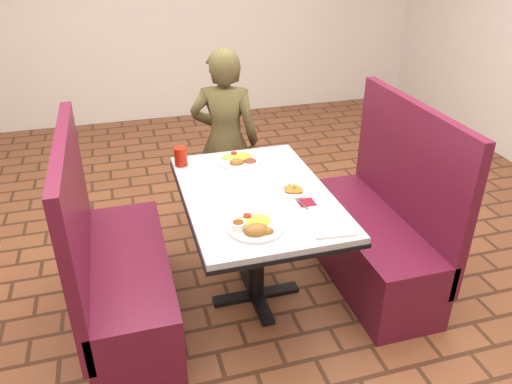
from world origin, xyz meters
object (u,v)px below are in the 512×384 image
diner_person (225,141)px  red_tumbler (181,156)px  plantain_plate (293,190)px  dining_table (256,207)px  near_dinner_plate (254,224)px  booth_bench_right (376,233)px  far_dinner_plate (240,158)px  booth_bench_left (120,276)px

diner_person → red_tumbler: bearing=70.6°
diner_person → plantain_plate: diner_person is taller
dining_table → near_dinner_plate: near_dinner_plate is taller
red_tumbler → plantain_plate: bearing=-43.7°
booth_bench_right → far_dinner_plate: booth_bench_right is taller
near_dinner_plate → far_dinner_plate: size_ratio=1.03×
dining_table → diner_person: 0.95m
dining_table → red_tumbler: red_tumbler is taller
diner_person → near_dinner_plate: (-0.15, -1.32, 0.10)m
diner_person → booth_bench_left: bearing=68.4°
near_dinner_plate → red_tumbler: (-0.24, 0.84, 0.03)m
diner_person → near_dinner_plate: bearing=103.3°
diner_person → near_dinner_plate: diner_person is taller
booth_bench_left → diner_person: 1.31m
dining_table → booth_bench_right: booth_bench_right is taller
diner_person → plantain_plate: bearing=119.2°
diner_person → far_dinner_plate: bearing=107.1°
plantain_plate → red_tumbler: bearing=136.3°
near_dinner_plate → far_dinner_plate: (0.13, 0.79, -0.01)m
booth_bench_left → far_dinner_plate: (0.81, 0.42, 0.45)m
diner_person → booth_bench_right: bearing=148.7°
red_tumbler → booth_bench_left: bearing=-133.6°
dining_table → diner_person: bearing=87.7°
booth_bench_right → far_dinner_plate: 1.00m
far_dinner_plate → plantain_plate: far_dinner_plate is taller
booth_bench_left → far_dinner_plate: 1.01m
near_dinner_plate → red_tumbler: size_ratio=2.40×
booth_bench_left → near_dinner_plate: size_ratio=4.23×
dining_table → booth_bench_left: (-0.80, 0.00, -0.32)m
near_dinner_plate → plantain_plate: near_dinner_plate is taller
near_dinner_plate → booth_bench_right: bearing=22.1°
diner_person → plantain_plate: 1.02m
dining_table → far_dinner_plate: (0.01, 0.42, 0.12)m
far_dinner_plate → plantain_plate: 0.51m
diner_person → near_dinner_plate: size_ratio=4.79×
booth_bench_left → plantain_plate: 1.09m
booth_bench_left → diner_person: (0.84, 0.94, 0.35)m
near_dinner_plate → booth_bench_left: bearing=151.5°
booth_bench_right → red_tumbler: 1.33m
dining_table → red_tumbler: 0.61m
booth_bench_left → near_dinner_plate: (0.68, -0.37, 0.45)m
dining_table → plantain_plate: (0.20, -0.06, 0.11)m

